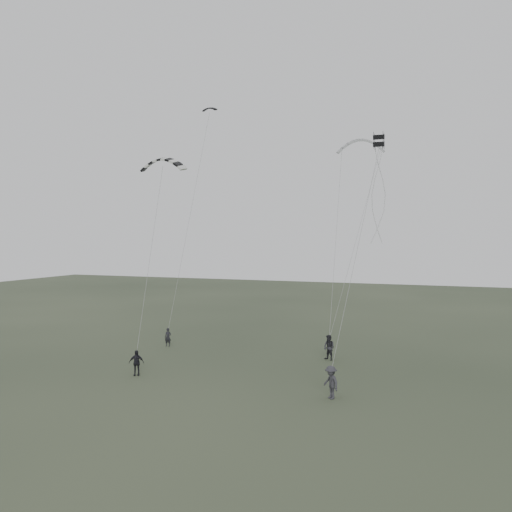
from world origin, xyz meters
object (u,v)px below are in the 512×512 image
(kite_dark_small, at_px, (210,108))
(flyer_center, at_px, (136,363))
(flyer_far, at_px, (331,382))
(flyer_left, at_px, (168,337))
(kite_box, at_px, (379,141))
(flyer_right, at_px, (329,348))
(kite_pale_large, at_px, (361,140))
(kite_striped, at_px, (163,159))

(kite_dark_small, bearing_deg, flyer_center, -81.85)
(flyer_far, bearing_deg, kite_dark_small, 178.89)
(flyer_center, height_order, flyer_far, flyer_far)
(flyer_far, bearing_deg, flyer_left, -165.91)
(kite_dark_small, distance_m, kite_box, 18.76)
(flyer_right, height_order, kite_pale_large, kite_pale_large)
(flyer_right, bearing_deg, kite_pale_large, 109.96)
(kite_pale_large, height_order, kite_box, kite_pale_large)
(flyer_center, bearing_deg, kite_striped, 75.81)
(kite_dark_small, xyz_separation_m, kite_pale_large, (13.02, 2.05, -3.34))
(flyer_right, height_order, kite_box, kite_box)
(kite_box, bearing_deg, flyer_center, -164.02)
(flyer_left, relative_size, kite_pale_large, 0.38)
(kite_pale_large, relative_size, kite_striped, 1.16)
(flyer_center, bearing_deg, kite_pale_large, 28.38)
(flyer_left, height_order, kite_pale_large, kite_pale_large)
(flyer_right, bearing_deg, flyer_left, -151.53)
(flyer_far, xyz_separation_m, kite_striped, (-13.53, 5.13, 13.68))
(flyer_right, xyz_separation_m, kite_pale_large, (1.09, 7.17, 16.13))
(kite_pale_large, xyz_separation_m, kite_box, (2.70, -10.68, -2.17))
(kite_dark_small, xyz_separation_m, kite_box, (15.72, -8.63, -5.51))
(kite_pale_large, bearing_deg, flyer_right, -110.29)
(flyer_far, bearing_deg, kite_box, 113.01)
(flyer_right, relative_size, kite_dark_small, 1.37)
(flyer_left, relative_size, kite_dark_small, 1.12)
(flyer_right, distance_m, kite_box, 14.88)
(kite_striped, bearing_deg, flyer_far, -26.26)
(flyer_left, distance_m, flyer_center, 8.66)
(flyer_far, height_order, kite_dark_small, kite_dark_small)
(kite_box, bearing_deg, flyer_left, 166.28)
(flyer_left, xyz_separation_m, flyer_far, (15.22, -8.59, 0.16))
(flyer_far, height_order, kite_pale_large, kite_pale_large)
(kite_box, bearing_deg, kite_pale_large, 102.21)
(flyer_center, distance_m, kite_box, 20.80)
(flyer_far, distance_m, kite_pale_large, 22.54)
(flyer_center, height_order, kite_striped, kite_striped)
(flyer_right, height_order, flyer_center, flyer_right)
(kite_box, bearing_deg, kite_dark_small, 149.26)
(flyer_left, xyz_separation_m, kite_striped, (1.69, -3.47, 13.84))
(flyer_right, bearing_deg, flyer_center, -113.96)
(kite_box, bearing_deg, kite_striped, 177.68)
(flyer_left, bearing_deg, flyer_far, -39.87)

